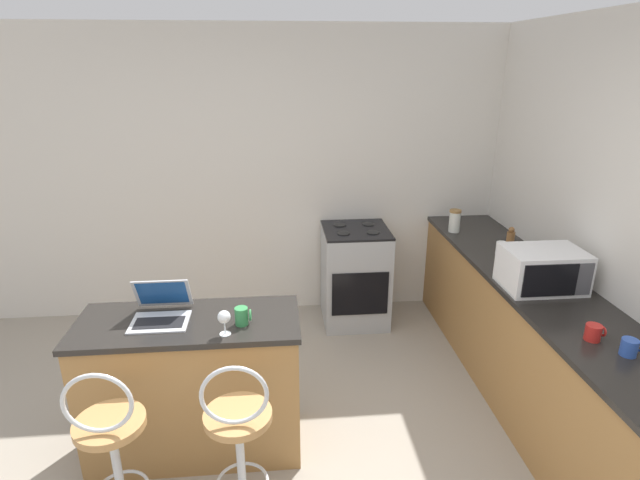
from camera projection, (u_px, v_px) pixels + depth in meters
name	position (u px, v px, depth m)	size (l,w,h in m)	color
wall_back	(265.00, 177.00, 4.51)	(12.00, 0.06, 2.60)	silver
breakfast_bar	(194.00, 385.00, 3.01)	(1.28, 0.54, 0.89)	#9E703D
counter_right	(527.00, 338.00, 3.52)	(0.61, 3.04, 0.89)	#9E703D
bar_stool_near	(114.00, 456.00, 2.45)	(0.40, 0.40, 1.00)	silver
bar_stool_far	(240.00, 448.00, 2.50)	(0.40, 0.40, 1.00)	silver
laptop	(161.00, 309.00, 2.86)	(0.32, 0.32, 0.22)	#B7BABF
microwave	(543.00, 269.00, 3.22)	(0.49, 0.36, 0.26)	white
stove_range	(355.00, 275.00, 4.55)	(0.58, 0.59, 0.90)	#9EA3A8
mug_white	(502.00, 248.00, 3.82)	(0.10, 0.09, 0.10)	white
wine_glass_short	(224.00, 318.00, 2.68)	(0.07, 0.07, 0.14)	silver
mug_blue	(630.00, 347.00, 2.51)	(0.10, 0.08, 0.09)	#2D51AD
pepper_mill	(510.00, 245.00, 3.67)	(0.06, 0.06, 0.26)	brown
storage_jar	(455.00, 221.00, 4.30)	(0.10, 0.10, 0.20)	silver
mug_red	(594.00, 332.00, 2.64)	(0.10, 0.08, 0.09)	red
mug_green	(242.00, 316.00, 2.80)	(0.09, 0.07, 0.10)	#338447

